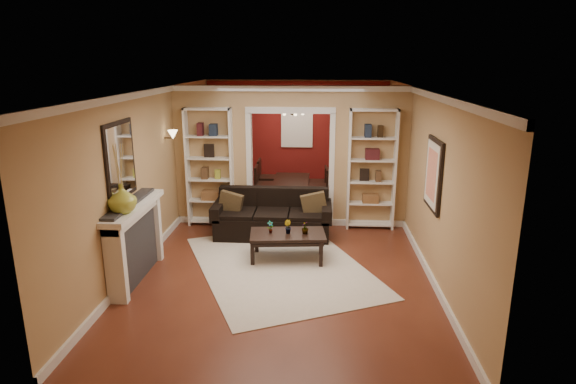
# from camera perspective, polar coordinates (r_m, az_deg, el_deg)

# --- Properties ---
(floor) EXTENTS (8.00, 8.00, 0.00)m
(floor) POSITION_cam_1_polar(r_m,az_deg,el_deg) (8.56, -0.20, -6.29)
(floor) COLOR brown
(floor) RESTS_ON ground
(ceiling) EXTENTS (8.00, 8.00, 0.00)m
(ceiling) POSITION_cam_1_polar(r_m,az_deg,el_deg) (7.97, -0.22, 12.08)
(ceiling) COLOR white
(ceiling) RESTS_ON ground
(wall_back) EXTENTS (8.00, 0.00, 8.00)m
(wall_back) POSITION_cam_1_polar(r_m,az_deg,el_deg) (12.08, 1.07, 6.75)
(wall_back) COLOR tan
(wall_back) RESTS_ON ground
(wall_front) EXTENTS (8.00, 0.00, 8.00)m
(wall_front) POSITION_cam_1_polar(r_m,az_deg,el_deg) (4.36, -3.78, -9.10)
(wall_front) COLOR tan
(wall_front) RESTS_ON ground
(wall_left) EXTENTS (0.00, 8.00, 8.00)m
(wall_left) POSITION_cam_1_polar(r_m,az_deg,el_deg) (8.60, -15.35, 2.69)
(wall_left) COLOR tan
(wall_left) RESTS_ON ground
(wall_right) EXTENTS (0.00, 8.00, 8.00)m
(wall_right) POSITION_cam_1_polar(r_m,az_deg,el_deg) (8.32, 15.46, 2.26)
(wall_right) COLOR tan
(wall_right) RESTS_ON ground
(partition_wall) EXTENTS (4.50, 0.15, 2.70)m
(partition_wall) POSITION_cam_1_polar(r_m,az_deg,el_deg) (9.33, 0.29, 4.19)
(partition_wall) COLOR tan
(partition_wall) RESTS_ON floor
(red_back_panel) EXTENTS (4.44, 0.04, 2.64)m
(red_back_panel) POSITION_cam_1_polar(r_m,az_deg,el_deg) (12.06, 1.07, 6.59)
(red_back_panel) COLOR maroon
(red_back_panel) RESTS_ON floor
(dining_window) EXTENTS (0.78, 0.03, 0.98)m
(dining_window) POSITION_cam_1_polar(r_m,az_deg,el_deg) (11.99, 1.06, 7.65)
(dining_window) COLOR #8CA5CC
(dining_window) RESTS_ON wall_back
(area_rug) EXTENTS (3.57, 4.05, 0.01)m
(area_rug) POSITION_cam_1_polar(r_m,az_deg,el_deg) (7.73, -0.93, -8.69)
(area_rug) COLOR beige
(area_rug) RESTS_ON floor
(sofa) EXTENTS (2.17, 0.93, 0.85)m
(sofa) POSITION_cam_1_polar(r_m,az_deg,el_deg) (8.86, -1.86, -2.62)
(sofa) COLOR black
(sofa) RESTS_ON floor
(pillow_left) EXTENTS (0.43, 0.19, 0.42)m
(pillow_left) POSITION_cam_1_polar(r_m,az_deg,el_deg) (8.88, -6.82, -1.32)
(pillow_left) COLOR brown
(pillow_left) RESTS_ON sofa
(pillow_right) EXTENTS (0.45, 0.16, 0.44)m
(pillow_right) POSITION_cam_1_polar(r_m,az_deg,el_deg) (8.74, 3.14, -1.45)
(pillow_right) COLOR brown
(pillow_right) RESTS_ON sofa
(coffee_table) EXTENTS (1.26, 0.77, 0.46)m
(coffee_table) POSITION_cam_1_polar(r_m,az_deg,el_deg) (7.88, -0.04, -6.46)
(coffee_table) COLOR black
(coffee_table) RESTS_ON floor
(plant_left) EXTENTS (0.13, 0.12, 0.20)m
(plant_left) POSITION_cam_1_polar(r_m,az_deg,el_deg) (7.78, -2.11, -4.16)
(plant_left) COLOR #336626
(plant_left) RESTS_ON coffee_table
(plant_center) EXTENTS (0.15, 0.15, 0.22)m
(plant_center) POSITION_cam_1_polar(r_m,az_deg,el_deg) (7.76, -0.04, -4.15)
(plant_center) COLOR #336626
(plant_center) RESTS_ON coffee_table
(plant_right) EXTENTS (0.14, 0.14, 0.20)m
(plant_right) POSITION_cam_1_polar(r_m,az_deg,el_deg) (7.75, 2.04, -4.24)
(plant_right) COLOR #336626
(plant_right) RESTS_ON coffee_table
(bookshelf_left) EXTENTS (0.90, 0.30, 2.30)m
(bookshelf_left) POSITION_cam_1_polar(r_m,az_deg,el_deg) (9.42, -9.24, 2.86)
(bookshelf_left) COLOR white
(bookshelf_left) RESTS_ON floor
(bookshelf_right) EXTENTS (0.90, 0.30, 2.30)m
(bookshelf_right) POSITION_cam_1_polar(r_m,az_deg,el_deg) (9.24, 9.87, 2.59)
(bookshelf_right) COLOR white
(bookshelf_right) RESTS_ON floor
(fireplace) EXTENTS (0.32, 1.70, 1.16)m
(fireplace) POSITION_cam_1_polar(r_m,az_deg,el_deg) (7.41, -17.44, -5.72)
(fireplace) COLOR white
(fireplace) RESTS_ON floor
(vase) EXTENTS (0.45, 0.45, 0.40)m
(vase) POSITION_cam_1_polar(r_m,az_deg,el_deg) (6.84, -19.08, -0.73)
(vase) COLOR #9DA635
(vase) RESTS_ON fireplace
(mirror) EXTENTS (0.03, 0.95, 1.10)m
(mirror) POSITION_cam_1_polar(r_m,az_deg,el_deg) (7.13, -19.27, 3.54)
(mirror) COLOR silver
(mirror) RESTS_ON wall_left
(wall_sconce) EXTENTS (0.18, 0.18, 0.22)m
(wall_sconce) POSITION_cam_1_polar(r_m,az_deg,el_deg) (9.00, -13.85, 6.44)
(wall_sconce) COLOR #FFE0A5
(wall_sconce) RESTS_ON wall_left
(framed_art) EXTENTS (0.04, 0.85, 1.05)m
(framed_art) POSITION_cam_1_polar(r_m,az_deg,el_deg) (7.31, 16.80, 2.01)
(framed_art) COLOR black
(framed_art) RESTS_ON wall_right
(dining_table) EXTENTS (1.45, 0.81, 0.51)m
(dining_table) POSITION_cam_1_polar(r_m,az_deg,el_deg) (11.09, 0.54, 0.19)
(dining_table) COLOR black
(dining_table) RESTS_ON floor
(dining_chair_nw) EXTENTS (0.59, 0.59, 0.91)m
(dining_chair_nw) POSITION_cam_1_polar(r_m,az_deg,el_deg) (10.80, -2.46, 0.85)
(dining_chair_nw) COLOR black
(dining_chair_nw) RESTS_ON floor
(dining_chair_ne) EXTENTS (0.47, 0.47, 0.87)m
(dining_chair_ne) POSITION_cam_1_polar(r_m,az_deg,el_deg) (10.74, 3.39, 0.65)
(dining_chair_ne) COLOR black
(dining_chair_ne) RESTS_ON floor
(dining_chair_sw) EXTENTS (0.56, 0.56, 0.94)m
(dining_chair_sw) POSITION_cam_1_polar(r_m,az_deg,el_deg) (11.37, -2.14, 1.67)
(dining_chair_sw) COLOR black
(dining_chair_sw) RESTS_ON floor
(dining_chair_se) EXTENTS (0.44, 0.44, 0.78)m
(dining_chair_se) POSITION_cam_1_polar(r_m,az_deg,el_deg) (11.33, 3.40, 1.20)
(dining_chair_se) COLOR black
(dining_chair_se) RESTS_ON floor
(chandelier) EXTENTS (0.50, 0.50, 0.30)m
(chandelier) POSITION_cam_1_polar(r_m,az_deg,el_deg) (10.71, 0.77, 9.26)
(chandelier) COLOR #332717
(chandelier) RESTS_ON ceiling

